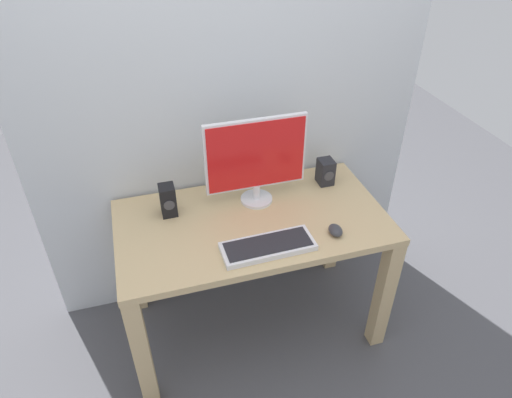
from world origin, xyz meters
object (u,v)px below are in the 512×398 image
Objects in this scene: monitor at (256,158)px; speaker_left at (168,200)px; mouse at (336,230)px; desk at (252,241)px; speaker_right at (326,172)px; keyboard_primary at (268,246)px.

monitor is 3.13× the size of speaker_left.
mouse is 0.83m from speaker_left.
desk is 15.10× the size of mouse.
keyboard_primary is at bearing -137.38° from speaker_right.
monitor is 1.19× the size of keyboard_primary.
monitor is 3.63× the size of speaker_right.
speaker_left is (-0.40, 0.39, 0.07)m from keyboard_primary.
monitor reaches higher than desk.
desk is at bearing 92.06° from keyboard_primary.
speaker_right is at bearing 6.19° from monitor.
desk is 0.28m from keyboard_primary.
keyboard_primary is 0.64m from speaker_right.
mouse is 0.54× the size of speaker_left.
monitor is at bearing 129.06° from mouse.
keyboard_primary is (-0.06, -0.39, -0.24)m from monitor.
speaker_left is (-0.86, -0.04, 0.01)m from speaker_right.
mouse is (0.35, -0.22, 0.17)m from desk.
mouse is at bearing 1.69° from keyboard_primary.
monitor is (0.07, 0.16, 0.40)m from desk.
desk is at bearing -112.94° from monitor.
monitor is 0.48m from speaker_left.
mouse is at bearing -106.84° from speaker_right.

